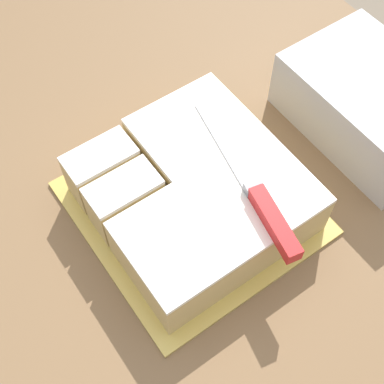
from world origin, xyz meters
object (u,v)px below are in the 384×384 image
knife (264,207)px  storage_box (371,104)px  cake (195,193)px  cake_board (192,207)px

knife → storage_box: 0.30m
storage_box → cake: bearing=-95.3°
knife → storage_box: bearing=-65.2°
cake_board → knife: 0.15m
cake_board → cake: 0.05m
cake → knife: bearing=24.3°
knife → cake_board: bearing=36.6°
knife → cake: bearing=35.9°
cake → knife: size_ratio=1.02×
cake_board → storage_box: size_ratio=1.20×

